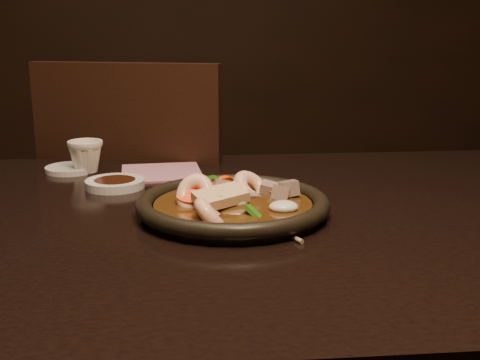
{
  "coord_description": "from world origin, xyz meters",
  "views": [
    {
      "loc": [
        0.05,
        -0.92,
        1.04
      ],
      "look_at": [
        0.13,
        0.01,
        0.8
      ],
      "focal_mm": 45.0,
      "sensor_mm": 36.0,
      "label": 1
    }
  ],
  "objects": [
    {
      "name": "chopsticks",
      "position": [
        0.16,
        -0.05,
        0.75
      ],
      "size": [
        0.1,
        0.21,
        0.01
      ],
      "rotation": [
        0.0,
        0.0,
        0.42
      ],
      "color": "#9D8E59",
      "rests_on": "table"
    },
    {
      "name": "plate",
      "position": [
        0.12,
        -0.01,
        0.77
      ],
      "size": [
        0.31,
        0.31,
        0.03
      ],
      "color": "black",
      "rests_on": "table"
    },
    {
      "name": "soy_dish",
      "position": [
        -0.08,
        0.18,
        0.76
      ],
      "size": [
        0.11,
        0.11,
        0.02
      ],
      "primitive_type": "cylinder",
      "color": "silver",
      "rests_on": "table"
    },
    {
      "name": "table",
      "position": [
        0.0,
        0.0,
        0.67
      ],
      "size": [
        1.6,
        0.9,
        0.75
      ],
      "color": "black",
      "rests_on": "floor"
    },
    {
      "name": "stirfry",
      "position": [
        0.12,
        -0.01,
        0.77
      ],
      "size": [
        0.21,
        0.21,
        0.08
      ],
      "color": "#3A210A",
      "rests_on": "plate"
    },
    {
      "name": "saucer_right",
      "position": [
        -0.19,
        0.32,
        0.76
      ],
      "size": [
        0.11,
        0.11,
        0.01
      ],
      "primitive_type": "cylinder",
      "color": "silver",
      "rests_on": "table"
    },
    {
      "name": "tea_cup",
      "position": [
        -0.16,
        0.3,
        0.79
      ],
      "size": [
        0.09,
        0.09,
        0.07
      ],
      "primitive_type": "imported",
      "rotation": [
        0.0,
        0.0,
        -0.34
      ],
      "color": "silver",
      "rests_on": "table"
    },
    {
      "name": "napkin",
      "position": [
        -0.0,
        0.28,
        0.75
      ],
      "size": [
        0.17,
        0.17,
        0.0
      ],
      "primitive_type": "cube",
      "rotation": [
        0.0,
        0.0,
        0.08
      ],
      "color": "#A96876",
      "rests_on": "table"
    },
    {
      "name": "chair",
      "position": [
        -0.05,
        0.55,
        0.53
      ],
      "size": [
        0.57,
        0.57,
        0.97
      ],
      "rotation": [
        0.0,
        0.0,
        2.85
      ],
      "color": "black",
      "rests_on": "floor"
    }
  ]
}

